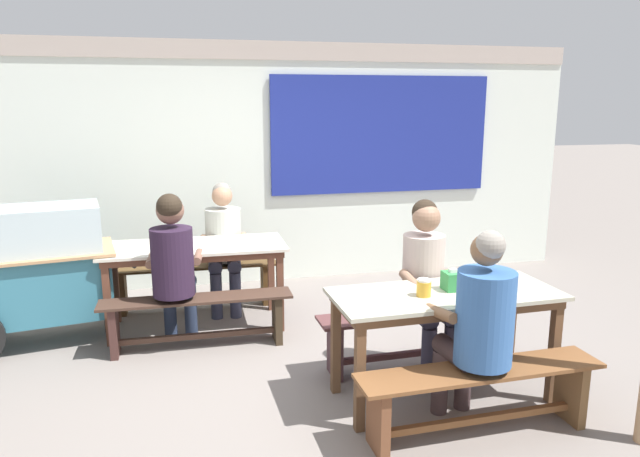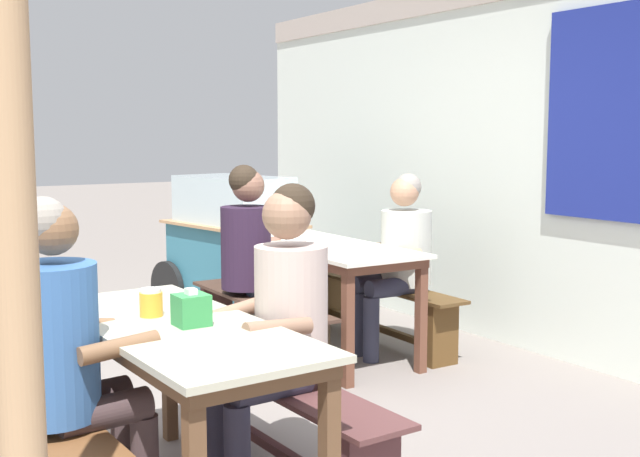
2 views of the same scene
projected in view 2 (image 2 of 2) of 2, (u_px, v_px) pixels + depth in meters
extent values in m
plane|color=gray|center=(207.00, 426.00, 4.20)|extent=(40.00, 40.00, 0.00)
cube|color=white|center=(551.00, 177.00, 5.45)|extent=(7.31, 0.12, 2.47)
cube|color=silver|center=(323.00, 246.00, 5.51)|extent=(1.64, 0.71, 0.03)
cube|color=brown|center=(323.00, 252.00, 5.51)|extent=(1.56, 0.65, 0.06)
cube|color=brown|center=(421.00, 320.00, 5.09)|extent=(0.06, 0.06, 0.69)
cube|color=brown|center=(348.00, 332.00, 4.79)|extent=(0.06, 0.06, 0.69)
cube|color=brown|center=(303.00, 284.00, 6.33)|extent=(0.06, 0.06, 0.69)
cube|color=brown|center=(239.00, 291.00, 6.03)|extent=(0.06, 0.06, 0.69)
cube|color=#B5B39B|center=(177.00, 327.00, 3.21)|extent=(1.57, 0.68, 0.03)
cube|color=brown|center=(177.00, 337.00, 3.21)|extent=(1.49, 0.62, 0.06)
cube|color=brown|center=(169.00, 373.00, 3.98)|extent=(0.06, 0.06, 0.69)
cube|color=brown|center=(64.00, 392.00, 3.68)|extent=(0.06, 0.06, 0.69)
cube|color=#50371C|center=(381.00, 285.00, 5.81)|extent=(1.64, 0.29, 0.02)
cube|color=brown|center=(443.00, 335.00, 5.25)|extent=(0.06, 0.22, 0.42)
cube|color=#53391F|center=(329.00, 298.00, 6.43)|extent=(0.06, 0.22, 0.42)
cube|color=#50371C|center=(380.00, 328.00, 5.85)|extent=(1.35, 0.06, 0.04)
cube|color=#412C22|center=(259.00, 300.00, 5.28)|extent=(1.58, 0.29, 0.02)
cube|color=#3C2F1F|center=(311.00, 356.00, 4.75)|extent=(0.06, 0.23, 0.42)
cube|color=#432824|center=(217.00, 313.00, 5.87)|extent=(0.06, 0.23, 0.42)
cube|color=#412C22|center=(259.00, 348.00, 5.32)|extent=(1.30, 0.06, 0.04)
cube|color=#54302F|center=(284.00, 383.00, 3.53)|extent=(1.51, 0.33, 0.02)
cube|color=#4D3337|center=(219.00, 393.00, 4.07)|extent=(0.07, 0.25, 0.42)
cube|color=#54302F|center=(284.00, 454.00, 3.57)|extent=(1.23, 0.07, 0.04)
cube|color=brown|center=(54.00, 431.00, 2.96)|extent=(1.58, 0.34, 0.02)
cube|color=brown|center=(13.00, 433.00, 3.54)|extent=(0.07, 0.26, 0.42)
cube|color=teal|center=(234.00, 258.00, 6.58)|extent=(1.19, 0.78, 0.55)
cube|color=silver|center=(233.00, 201.00, 6.53)|extent=(1.07, 0.70, 0.40)
cube|color=tan|center=(233.00, 224.00, 6.55)|extent=(1.29, 0.87, 0.02)
cylinder|color=black|center=(231.00, 278.00, 7.21)|extent=(0.46, 0.12, 0.46)
cylinder|color=black|center=(167.00, 288.00, 6.76)|extent=(0.46, 0.12, 0.46)
cylinder|color=#333333|center=(272.00, 314.00, 6.27)|extent=(0.05, 0.05, 0.23)
cylinder|color=#3F3F3F|center=(291.00, 248.00, 6.03)|extent=(0.14, 0.61, 0.04)
cylinder|color=#333146|center=(217.00, 443.00, 3.39)|extent=(0.11, 0.11, 0.44)
cylinder|color=#333146|center=(237.00, 457.00, 3.24)|extent=(0.11, 0.11, 0.44)
cylinder|color=#333146|center=(249.00, 375.00, 3.45)|extent=(0.14, 0.37, 0.13)
cylinder|color=#333146|center=(271.00, 385.00, 3.30)|extent=(0.14, 0.37, 0.13)
cylinder|color=#BFA9A1|center=(291.00, 311.00, 3.43)|extent=(0.32, 0.32, 0.57)
sphere|color=#906951|center=(287.00, 215.00, 3.37)|extent=(0.21, 0.21, 0.21)
sphere|color=#2D2319|center=(293.00, 206.00, 3.38)|extent=(0.19, 0.19, 0.19)
cylinder|color=#906951|center=(234.00, 312.00, 3.48)|extent=(0.08, 0.31, 0.11)
cylinder|color=#906951|center=(278.00, 328.00, 3.19)|extent=(0.08, 0.31, 0.09)
cylinder|color=#34364C|center=(357.00, 324.00, 5.50)|extent=(0.11, 0.11, 0.44)
cylinder|color=#34364C|center=(371.00, 330.00, 5.35)|extent=(0.11, 0.11, 0.44)
cylinder|color=#34364C|center=(378.00, 283.00, 5.55)|extent=(0.15, 0.39, 0.13)
cylinder|color=#34364C|center=(393.00, 287.00, 5.40)|extent=(0.15, 0.39, 0.13)
cylinder|color=#B6B9AD|center=(406.00, 248.00, 5.53)|extent=(0.35, 0.35, 0.52)
sphere|color=tan|center=(405.00, 192.00, 5.47)|extent=(0.20, 0.20, 0.20)
sphere|color=gray|center=(408.00, 187.00, 5.48)|extent=(0.19, 0.19, 0.19)
cylinder|color=tan|center=(369.00, 248.00, 5.61)|extent=(0.09, 0.31, 0.08)
cylinder|color=tan|center=(401.00, 255.00, 5.27)|extent=(0.09, 0.31, 0.08)
cylinder|color=#263149|center=(296.00, 323.00, 5.53)|extent=(0.11, 0.11, 0.44)
cylinder|color=#263149|center=(286.00, 318.00, 5.69)|extent=(0.11, 0.11, 0.44)
cylinder|color=#263149|center=(274.00, 287.00, 5.42)|extent=(0.17, 0.38, 0.13)
cylinder|color=#263149|center=(264.00, 282.00, 5.58)|extent=(0.17, 0.38, 0.13)
cylinder|color=#2A1A2F|center=(246.00, 248.00, 5.39)|extent=(0.34, 0.34, 0.56)
sphere|color=brown|center=(248.00, 186.00, 5.35)|extent=(0.22, 0.22, 0.22)
sphere|color=#2D2319|center=(244.00, 180.00, 5.33)|extent=(0.21, 0.21, 0.21)
cylinder|color=brown|center=(281.00, 251.00, 5.30)|extent=(0.10, 0.31, 0.07)
cylinder|color=brown|center=(260.00, 244.00, 5.64)|extent=(0.10, 0.31, 0.11)
cylinder|color=#413132|center=(125.00, 456.00, 3.26)|extent=(0.11, 0.11, 0.44)
cylinder|color=#413132|center=(104.00, 412.00, 2.98)|extent=(0.16, 0.36, 0.13)
cylinder|color=#413132|center=(86.00, 400.00, 3.12)|extent=(0.16, 0.36, 0.13)
cylinder|color=#35609F|center=(51.00, 342.00, 2.92)|extent=(0.35, 0.35, 0.58)
sphere|color=brown|center=(52.00, 229.00, 2.88)|extent=(0.19, 0.19, 0.19)
sphere|color=gray|center=(43.00, 221.00, 2.86)|extent=(0.18, 0.18, 0.18)
cylinder|color=brown|center=(119.00, 348.00, 2.88)|extent=(0.10, 0.31, 0.09)
cylinder|color=brown|center=(78.00, 327.00, 3.19)|extent=(0.10, 0.31, 0.11)
cube|color=#328E46|center=(191.00, 310.00, 3.16)|extent=(0.12, 0.13, 0.13)
cube|color=white|center=(191.00, 291.00, 3.15)|extent=(0.05, 0.04, 0.02)
cylinder|color=gold|center=(151.00, 304.00, 3.33)|extent=(0.10, 0.10, 0.10)
cylinder|color=white|center=(151.00, 290.00, 3.32)|extent=(0.09, 0.09, 0.02)
cylinder|color=silver|center=(296.00, 239.00, 5.64)|extent=(0.15, 0.15, 0.04)
cylinder|color=tan|center=(19.00, 353.00, 1.93)|extent=(0.11, 0.11, 2.01)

